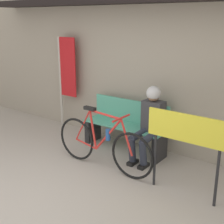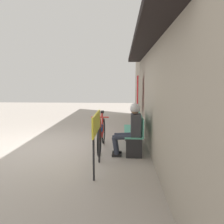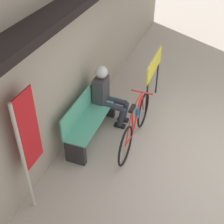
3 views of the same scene
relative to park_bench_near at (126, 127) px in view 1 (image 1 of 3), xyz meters
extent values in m
plane|color=#ADA399|center=(0.04, -2.29, -0.40)|extent=(24.00, 24.00, 0.00)
cube|color=#9E9384|center=(0.04, 0.39, 1.20)|extent=(12.00, 0.12, 3.20)
cube|color=#51A88E|center=(0.00, -0.05, 0.05)|extent=(1.51, 0.42, 0.03)
cube|color=#51A88E|center=(0.00, 0.14, 0.26)|extent=(1.51, 0.03, 0.40)
cube|color=#232326|center=(-0.70, -0.05, -0.18)|extent=(0.10, 0.36, 0.43)
cube|color=#232326|center=(0.70, -0.05, -0.18)|extent=(0.10, 0.36, 0.43)
torus|color=black|center=(-0.39, -0.83, -0.05)|extent=(0.70, 0.04, 0.70)
torus|color=black|center=(0.68, -0.83, -0.05)|extent=(0.70, 0.04, 0.70)
cylinder|color=red|center=(0.20, -0.83, 0.47)|extent=(0.58, 0.03, 0.07)
cylinder|color=red|center=(0.25, -0.83, 0.17)|extent=(0.50, 0.03, 0.59)
cylinder|color=red|center=(-0.04, -0.83, 0.19)|extent=(0.14, 0.03, 0.61)
cylinder|color=red|center=(-0.19, -0.83, -0.08)|extent=(0.41, 0.03, 0.09)
cylinder|color=red|center=(-0.24, -0.83, 0.22)|extent=(0.32, 0.02, 0.55)
cylinder|color=red|center=(0.58, -0.83, 0.20)|extent=(0.22, 0.03, 0.52)
cube|color=black|center=(-0.09, -0.83, 0.52)|extent=(0.20, 0.07, 0.05)
cylinder|color=red|center=(0.49, -0.83, 0.48)|extent=(0.03, 0.40, 0.03)
cylinder|color=#235199|center=(0.25, -0.83, 0.17)|extent=(0.07, 0.07, 0.17)
cylinder|color=#2D3342|center=(0.44, -0.27, 0.05)|extent=(0.11, 0.45, 0.13)
cylinder|color=#2D3342|center=(0.44, -0.47, -0.15)|extent=(0.11, 0.17, 0.40)
cube|color=black|center=(0.44, -0.44, -0.37)|extent=(0.10, 0.22, 0.06)
cylinder|color=#2D3342|center=(0.64, -0.27, 0.05)|extent=(0.11, 0.45, 0.13)
cylinder|color=#2D3342|center=(0.64, -0.47, -0.15)|extent=(0.11, 0.17, 0.40)
cube|color=black|center=(0.64, -0.44, -0.37)|extent=(0.10, 0.22, 0.06)
cube|color=#38383D|center=(0.54, -0.01, 0.31)|extent=(0.34, 0.22, 0.50)
sphere|color=#9E7556|center=(0.54, -0.03, 0.66)|extent=(0.20, 0.20, 0.20)
sphere|color=silver|center=(0.54, -0.03, 0.69)|extent=(0.23, 0.23, 0.23)
cylinder|color=#B7B2A8|center=(-1.72, 0.15, 0.53)|extent=(0.05, 0.05, 1.87)
cube|color=red|center=(-1.50, 0.15, 0.89)|extent=(0.40, 0.02, 1.16)
cylinder|color=#232326|center=(1.03, -0.79, -0.03)|extent=(0.04, 0.04, 0.74)
cylinder|color=#232326|center=(1.87, -0.79, -0.03)|extent=(0.04, 0.04, 0.74)
cube|color=yellow|center=(1.45, -0.79, 0.52)|extent=(1.06, 0.03, 0.36)
camera|label=1|loc=(2.88, -4.22, 1.82)|focal=50.00mm
camera|label=2|loc=(5.40, -0.31, 1.28)|focal=35.00mm
camera|label=3|loc=(-3.99, -1.95, 3.52)|focal=50.00mm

